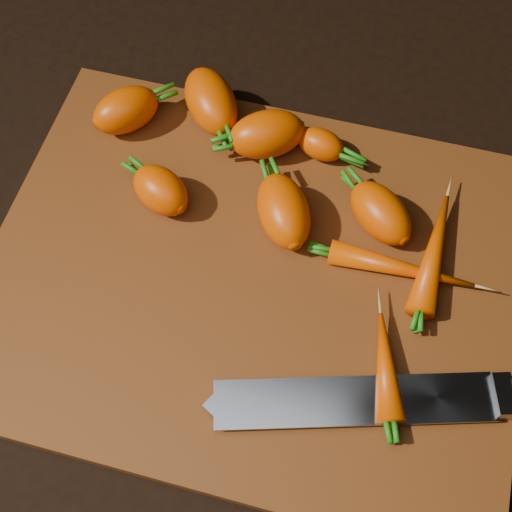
# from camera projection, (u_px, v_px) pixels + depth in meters

# --- Properties ---
(ground) EXTENTS (2.00, 2.00, 0.01)m
(ground) POSITION_uv_depth(u_px,v_px,m) (253.00, 282.00, 0.68)
(ground) COLOR black
(cutting_board) EXTENTS (0.50, 0.40, 0.01)m
(cutting_board) POSITION_uv_depth(u_px,v_px,m) (253.00, 277.00, 0.67)
(cutting_board) COLOR #55290D
(cutting_board) RESTS_ON ground
(carrot_0) EXTENTS (0.08, 0.08, 0.05)m
(carrot_0) POSITION_uv_depth(u_px,v_px,m) (126.00, 110.00, 0.73)
(carrot_0) COLOR #D94600
(carrot_0) RESTS_ON cutting_board
(carrot_1) EXTENTS (0.08, 0.07, 0.04)m
(carrot_1) POSITION_uv_depth(u_px,v_px,m) (161.00, 190.00, 0.68)
(carrot_1) COLOR #D94600
(carrot_1) RESTS_ON cutting_board
(carrot_2) EXTENTS (0.09, 0.10, 0.05)m
(carrot_2) POSITION_uv_depth(u_px,v_px,m) (211.00, 102.00, 0.73)
(carrot_2) COLOR #D94600
(carrot_2) RESTS_ON cutting_board
(carrot_3) EXTENTS (0.08, 0.09, 0.05)m
(carrot_3) POSITION_uv_depth(u_px,v_px,m) (284.00, 211.00, 0.67)
(carrot_3) COLOR #D94600
(carrot_3) RESTS_ON cutting_board
(carrot_4) EXTENTS (0.09, 0.08, 0.05)m
(carrot_4) POSITION_uv_depth(u_px,v_px,m) (267.00, 134.00, 0.71)
(carrot_4) COLOR #D94600
(carrot_4) RESTS_ON cutting_board
(carrot_5) EXTENTS (0.06, 0.04, 0.03)m
(carrot_5) POSITION_uv_depth(u_px,v_px,m) (321.00, 144.00, 0.72)
(carrot_5) COLOR #D94600
(carrot_5) RESTS_ON cutting_board
(carrot_6) EXTENTS (0.08, 0.08, 0.04)m
(carrot_6) POSITION_uv_depth(u_px,v_px,m) (380.00, 213.00, 0.67)
(carrot_6) COLOR #D94600
(carrot_6) RESTS_ON cutting_board
(carrot_7) EXTENTS (0.03, 0.13, 0.03)m
(carrot_7) POSITION_uv_depth(u_px,v_px,m) (434.00, 252.00, 0.66)
(carrot_7) COLOR #D94600
(carrot_7) RESTS_ON cutting_board
(carrot_8) EXTENTS (0.13, 0.02, 0.02)m
(carrot_8) POSITION_uv_depth(u_px,v_px,m) (401.00, 268.00, 0.65)
(carrot_8) COLOR #D94600
(carrot_8) RESTS_ON cutting_board
(carrot_9) EXTENTS (0.05, 0.10, 0.03)m
(carrot_9) POSITION_uv_depth(u_px,v_px,m) (385.00, 366.00, 0.61)
(carrot_9) COLOR #D94600
(carrot_9) RESTS_ON cutting_board
(knife) EXTENTS (0.38, 0.14, 0.02)m
(knife) POSITION_uv_depth(u_px,v_px,m) (382.00, 400.00, 0.60)
(knife) COLOR gray
(knife) RESTS_ON cutting_board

